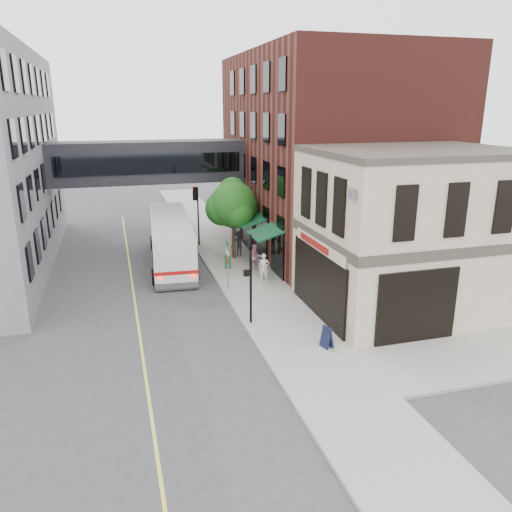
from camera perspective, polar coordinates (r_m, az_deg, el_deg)
ground at (r=23.22m, az=-0.22°, el=-9.97°), size 120.00×120.00×0.00m
sidewalk_main at (r=36.32m, az=-3.21°, el=0.15°), size 4.00×60.00×0.15m
corner_building at (r=27.10m, az=17.15°, el=2.72°), size 10.19×8.12×8.45m
brick_building at (r=38.44m, az=8.18°, el=11.44°), size 13.76×18.00×14.00m
skyway_bridge at (r=38.25m, az=-12.20°, el=10.48°), size 14.00×3.18×3.00m
traffic_signal_near at (r=23.96m, az=-0.68°, el=-1.39°), size 0.44×0.22×4.60m
traffic_signal_far at (r=38.09m, az=-6.87°, el=5.89°), size 0.53×0.28×4.50m
street_sign_pole at (r=28.90m, az=-3.26°, el=-0.39°), size 0.08×0.75×3.00m
street_tree at (r=34.71m, az=-2.71°, el=5.90°), size 3.80×3.20×5.60m
lane_marking at (r=31.73m, az=-13.98°, el=-2.96°), size 0.12×40.00×0.01m
bus at (r=34.67m, az=-9.69°, el=2.01°), size 3.46×11.79×3.13m
pedestrian_a at (r=30.31m, az=0.92°, el=-1.34°), size 0.75×0.63×1.75m
pedestrian_b at (r=32.44m, az=-0.12°, el=-0.15°), size 0.93×0.79×1.72m
pedestrian_c at (r=35.46m, az=-1.94°, el=1.43°), size 1.32×0.95×1.84m
newspaper_box at (r=32.97m, az=-3.23°, el=-0.70°), size 0.46×0.42×0.83m
sandwich_board at (r=22.59m, az=8.11°, el=-9.15°), size 0.49×0.62×0.97m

